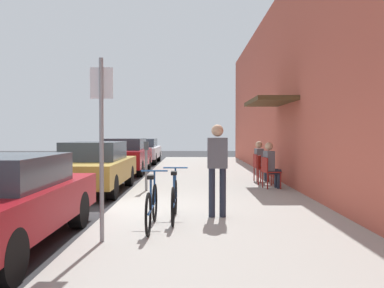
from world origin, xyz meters
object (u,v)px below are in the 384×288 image
seated_patron_2 (263,160)px  pedestrian_standing (219,163)px  bicycle_0 (154,206)px  cafe_chair_2 (261,166)px  parked_car_1 (96,166)px  cafe_chair_1 (265,168)px  parked_car_3 (144,150)px  cafe_chair_0 (271,170)px  parked_car_2 (127,155)px  seated_patron_0 (273,164)px  bicycle_1 (176,200)px  parking_meter (148,162)px  street_sign (103,135)px

seated_patron_2 → pedestrian_standing: 5.84m
bicycle_0 → cafe_chair_2: bicycle_0 is taller
parked_car_1 → cafe_chair_1: size_ratio=5.06×
pedestrian_standing → cafe_chair_2: bearing=73.1°
parked_car_3 → cafe_chair_0: size_ratio=5.06×
parked_car_3 → seated_patron_2: 10.87m
parked_car_2 → bicycle_0: (2.13, -10.28, -0.27)m
seated_patron_0 → cafe_chair_1: bearing=93.5°
cafe_chair_2 → pedestrian_standing: 5.83m
bicycle_0 → pedestrian_standing: pedestrian_standing is taller
seated_patron_0 → bicycle_1: bearing=-121.3°
parking_meter → pedestrian_standing: bearing=-63.7°
parked_car_3 → pedestrian_standing: 15.57m
parking_meter → cafe_chair_1: parking_meter is taller
street_sign → cafe_chair_0: bearing=58.4°
seated_patron_2 → parking_meter: bearing=-148.2°
parked_car_2 → cafe_chair_0: bearing=-48.2°
street_sign → bicycle_1: street_sign is taller
street_sign → cafe_chair_2: size_ratio=2.99×
cafe_chair_1 → bicycle_1: bearing=-116.0°
parked_car_3 → parking_meter: parking_meter is taller
bicycle_1 → parking_meter: bearing=104.0°
parked_car_1 → seated_patron_0: parked_car_1 is taller
parked_car_1 → pedestrian_standing: pedestrian_standing is taller
parked_car_1 → street_sign: bearing=-75.3°
parked_car_2 → parked_car_3: parked_car_2 is taller
parked_car_3 → bicycle_0: (2.13, -16.11, -0.23)m
cafe_chair_2 → pedestrian_standing: bearing=-106.9°
parked_car_2 → street_sign: bearing=-82.3°
parked_car_3 → bicycle_1: 15.67m
street_sign → cafe_chair_0: street_sign is taller
parked_car_3 → cafe_chair_0: bearing=-66.5°
parking_meter → cafe_chair_0: bearing=7.6°
parked_car_1 → pedestrian_standing: bearing=-51.1°
parking_meter → cafe_chair_2: (3.38, 2.13, -0.26)m
parked_car_2 → seated_patron_0: parked_car_2 is taller
seated_patron_2 → bicycle_1: bearing=-113.4°
bicycle_1 → parked_car_2: bearing=104.3°
parked_car_1 → cafe_chair_0: 4.93m
parked_car_2 → cafe_chair_1: bearing=-43.0°
pedestrian_standing → parked_car_2: bearing=109.1°
seated_patron_0 → pedestrian_standing: size_ratio=0.76×
pedestrian_standing → seated_patron_2: bearing=72.6°
seated_patron_2 → parked_car_1: bearing=-162.9°
parked_car_2 → parked_car_3: 5.84m
parked_car_2 → seated_patron_2: (4.99, -3.83, 0.06)m
seated_patron_0 → parking_meter: bearing=-172.3°
parked_car_1 → pedestrian_standing: size_ratio=2.59×
cafe_chair_2 → seated_patron_2: seated_patron_2 is taller
street_sign → cafe_chair_1: size_ratio=2.99×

